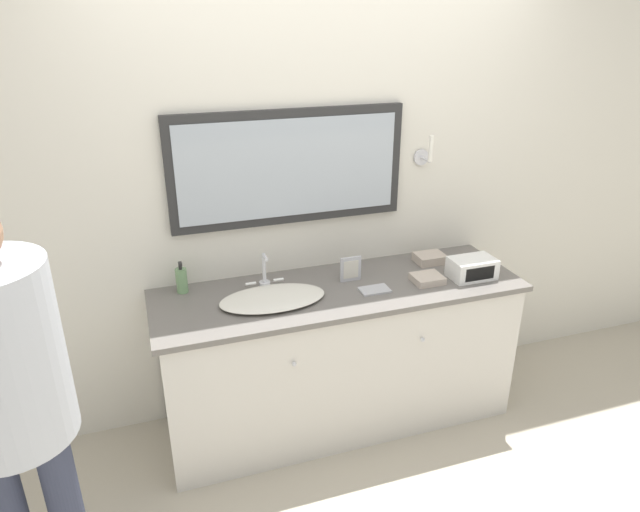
# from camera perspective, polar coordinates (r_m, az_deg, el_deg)

# --- Properties ---
(ground_plane) EXTENTS (14.00, 14.00, 0.00)m
(ground_plane) POSITION_cam_1_polar(r_m,az_deg,el_deg) (3.24, 4.06, -19.37)
(ground_plane) COLOR #B2A893
(wall_back) EXTENTS (8.00, 0.18, 2.55)m
(wall_back) POSITION_cam_1_polar(r_m,az_deg,el_deg) (3.15, -0.09, 6.51)
(wall_back) COLOR silver
(wall_back) RESTS_ON ground_plane
(vanity_counter) EXTENTS (1.97, 0.62, 0.84)m
(vanity_counter) POSITION_cam_1_polar(r_m,az_deg,el_deg) (3.23, 1.92, -9.90)
(vanity_counter) COLOR beige
(vanity_counter) RESTS_ON ground_plane
(sink_basin) EXTENTS (0.54, 0.35, 0.20)m
(sink_basin) POSITION_cam_1_polar(r_m,az_deg,el_deg) (2.89, -4.79, -4.13)
(sink_basin) COLOR silver
(sink_basin) RESTS_ON vanity_counter
(soap_bottle) EXTENTS (0.06, 0.06, 0.17)m
(soap_bottle) POSITION_cam_1_polar(r_m,az_deg,el_deg) (3.03, -13.67, -2.34)
(soap_bottle) COLOR #709966
(soap_bottle) RESTS_ON vanity_counter
(appliance_box) EXTENTS (0.24, 0.16, 0.11)m
(appliance_box) POSITION_cam_1_polar(r_m,az_deg,el_deg) (3.22, 14.98, -1.18)
(appliance_box) COLOR white
(appliance_box) RESTS_ON vanity_counter
(picture_frame) EXTENTS (0.12, 0.01, 0.14)m
(picture_frame) POSITION_cam_1_polar(r_m,az_deg,el_deg) (3.07, 3.08, -1.32)
(picture_frame) COLOR #B2B2B7
(picture_frame) RESTS_ON vanity_counter
(hand_towel_near_sink) EXTENTS (0.16, 0.14, 0.04)m
(hand_towel_near_sink) POSITION_cam_1_polar(r_m,az_deg,el_deg) (3.13, 10.68, -2.25)
(hand_towel_near_sink) COLOR #B7A899
(hand_towel_near_sink) RESTS_ON vanity_counter
(hand_towel_far_corner) EXTENTS (0.17, 0.13, 0.05)m
(hand_towel_far_corner) POSITION_cam_1_polar(r_m,az_deg,el_deg) (3.37, 10.92, -0.22)
(hand_towel_far_corner) COLOR #B7A899
(hand_towel_far_corner) RESTS_ON vanity_counter
(metal_tray) EXTENTS (0.16, 0.10, 0.01)m
(metal_tray) POSITION_cam_1_polar(r_m,az_deg,el_deg) (3.00, 5.47, -3.38)
(metal_tray) COLOR #ADADB2
(metal_tray) RESTS_ON vanity_counter
(person) EXTENTS (0.43, 0.43, 1.66)m
(person) POSITION_cam_1_polar(r_m,az_deg,el_deg) (2.30, -29.12, -10.63)
(person) COLOR #33384C
(person) RESTS_ON ground_plane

